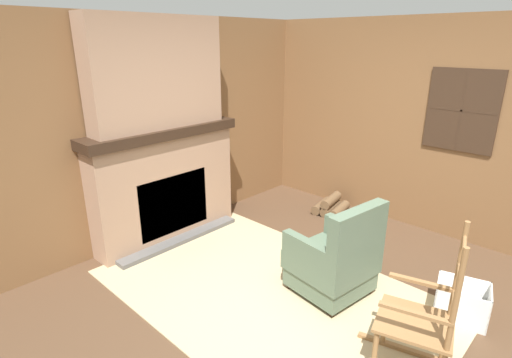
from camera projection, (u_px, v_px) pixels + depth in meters
name	position (u px, v px, depth m)	size (l,w,h in m)	color
ground_plane	(315.00, 315.00, 3.48)	(14.00, 14.00, 0.00)	#4C3523
wood_panel_wall_left	(152.00, 131.00, 4.59)	(0.06, 5.27, 2.54)	brown
wood_panel_wall_back	(439.00, 129.00, 4.66)	(5.27, 0.09, 2.54)	brown
fireplace_hearth	(166.00, 185.00, 4.66)	(0.54, 1.87, 1.34)	#9E7A60
chimney_breast	(156.00, 73.00, 4.25)	(0.29, 1.56, 1.17)	#9E7A60
area_rug	(269.00, 293.00, 3.78)	(3.20, 2.05, 0.01)	tan
armchair	(335.00, 261.00, 3.66)	(0.74, 0.74, 0.95)	#516651
rocking_chair	(420.00, 327.00, 2.74)	(0.88, 0.62, 1.16)	olive
firewood_stack	(331.00, 206.00, 5.52)	(0.47, 0.51, 0.24)	brown
laundry_basket	(462.00, 301.00, 3.41)	(0.48, 0.42, 0.32)	white
oil_lamp_vase	(120.00, 125.00, 4.11)	(0.11, 0.11, 0.25)	silver
storage_case	(186.00, 117.00, 4.70)	(0.16, 0.22, 0.12)	black
decorative_plate_on_mantel	(154.00, 117.00, 4.41)	(0.06, 0.23, 0.23)	#336093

